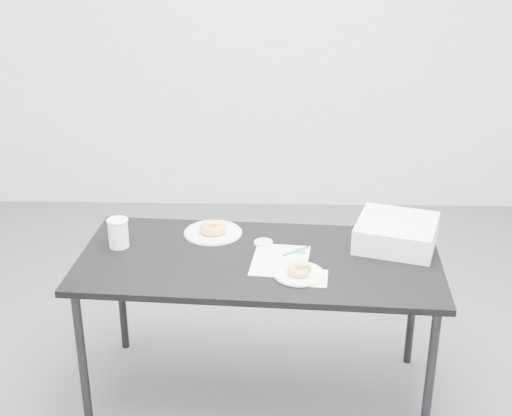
{
  "coord_description": "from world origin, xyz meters",
  "views": [
    {
      "loc": [
        0.15,
        -2.82,
        2.05
      ],
      "look_at": [
        0.08,
        0.02,
        0.82
      ],
      "focal_mm": 50.0,
      "sensor_mm": 36.0,
      "label": 1
    }
  ],
  "objects_px": {
    "donut_far": "(213,228)",
    "plate_near": "(299,274)",
    "plate_far": "(213,233)",
    "pen": "(296,251)",
    "table": "(259,269)",
    "scorecard": "(280,260)",
    "coffee_cup": "(118,233)",
    "bakery_box": "(396,233)",
    "donut_near": "(299,270)"
  },
  "relations": [
    {
      "from": "donut_far",
      "to": "plate_near",
      "type": "bearing_deg",
      "value": -45.32
    },
    {
      "from": "plate_near",
      "to": "plate_far",
      "type": "distance_m",
      "value": 0.53
    },
    {
      "from": "pen",
      "to": "plate_near",
      "type": "height_order",
      "value": "pen"
    },
    {
      "from": "table",
      "to": "scorecard",
      "type": "xyz_separation_m",
      "value": [
        0.09,
        -0.03,
        0.05
      ]
    },
    {
      "from": "table",
      "to": "pen",
      "type": "bearing_deg",
      "value": 21.82
    },
    {
      "from": "donut_far",
      "to": "coffee_cup",
      "type": "xyz_separation_m",
      "value": [
        -0.39,
        -0.14,
        0.04
      ]
    },
    {
      "from": "pen",
      "to": "scorecard",
      "type": "bearing_deg",
      "value": -167.12
    },
    {
      "from": "scorecard",
      "to": "plate_far",
      "type": "height_order",
      "value": "plate_far"
    },
    {
      "from": "plate_far",
      "to": "bakery_box",
      "type": "xyz_separation_m",
      "value": [
        0.8,
        -0.09,
        0.05
      ]
    },
    {
      "from": "plate_near",
      "to": "donut_near",
      "type": "bearing_deg",
      "value": 0.0
    },
    {
      "from": "scorecard",
      "to": "table",
      "type": "bearing_deg",
      "value": 170.15
    },
    {
      "from": "plate_near",
      "to": "bakery_box",
      "type": "relative_size",
      "value": 0.63
    },
    {
      "from": "plate_far",
      "to": "coffee_cup",
      "type": "xyz_separation_m",
      "value": [
        -0.39,
        -0.14,
        0.06
      ]
    },
    {
      "from": "table",
      "to": "bakery_box",
      "type": "relative_size",
      "value": 4.74
    },
    {
      "from": "scorecard",
      "to": "bakery_box",
      "type": "xyz_separation_m",
      "value": [
        0.5,
        0.17,
        0.05
      ]
    },
    {
      "from": "donut_near",
      "to": "scorecard",
      "type": "bearing_deg",
      "value": 121.02
    },
    {
      "from": "donut_near",
      "to": "coffee_cup",
      "type": "bearing_deg",
      "value": 162.64
    },
    {
      "from": "donut_near",
      "to": "plate_far",
      "type": "distance_m",
      "value": 0.53
    },
    {
      "from": "table",
      "to": "donut_near",
      "type": "distance_m",
      "value": 0.23
    },
    {
      "from": "coffee_cup",
      "to": "bakery_box",
      "type": "height_order",
      "value": "coffee_cup"
    },
    {
      "from": "coffee_cup",
      "to": "pen",
      "type": "bearing_deg",
      "value": -3.08
    },
    {
      "from": "donut_far",
      "to": "scorecard",
      "type": "bearing_deg",
      "value": -40.38
    },
    {
      "from": "table",
      "to": "coffee_cup",
      "type": "xyz_separation_m",
      "value": [
        -0.6,
        0.09,
        0.12
      ]
    },
    {
      "from": "donut_near",
      "to": "coffee_cup",
      "type": "distance_m",
      "value": 0.8
    },
    {
      "from": "table",
      "to": "donut_near",
      "type": "xyz_separation_m",
      "value": [
        0.16,
        -0.15,
        0.08
      ]
    },
    {
      "from": "plate_near",
      "to": "bakery_box",
      "type": "xyz_separation_m",
      "value": [
        0.43,
        0.29,
        0.05
      ]
    },
    {
      "from": "table",
      "to": "donut_far",
      "type": "relative_size",
      "value": 12.78
    },
    {
      "from": "plate_far",
      "to": "bakery_box",
      "type": "bearing_deg",
      "value": -6.35
    },
    {
      "from": "table",
      "to": "scorecard",
      "type": "bearing_deg",
      "value": -12.6
    },
    {
      "from": "pen",
      "to": "donut_near",
      "type": "distance_m",
      "value": 0.2
    },
    {
      "from": "pen",
      "to": "donut_far",
      "type": "height_order",
      "value": "donut_far"
    },
    {
      "from": "pen",
      "to": "donut_near",
      "type": "bearing_deg",
      "value": -123.96
    },
    {
      "from": "plate_far",
      "to": "pen",
      "type": "bearing_deg",
      "value": -26.08
    },
    {
      "from": "table",
      "to": "bakery_box",
      "type": "distance_m",
      "value": 0.61
    },
    {
      "from": "pen",
      "to": "coffee_cup",
      "type": "bearing_deg",
      "value": 140.52
    },
    {
      "from": "scorecard",
      "to": "coffee_cup",
      "type": "xyz_separation_m",
      "value": [
        -0.69,
        0.12,
        0.06
      ]
    },
    {
      "from": "donut_near",
      "to": "donut_far",
      "type": "relative_size",
      "value": 0.8
    },
    {
      "from": "scorecard",
      "to": "plate_near",
      "type": "relative_size",
      "value": 1.41
    },
    {
      "from": "scorecard",
      "to": "bakery_box",
      "type": "relative_size",
      "value": 0.89
    },
    {
      "from": "table",
      "to": "donut_far",
      "type": "height_order",
      "value": "donut_far"
    },
    {
      "from": "plate_near",
      "to": "bakery_box",
      "type": "height_order",
      "value": "bakery_box"
    },
    {
      "from": "plate_far",
      "to": "coffee_cup",
      "type": "distance_m",
      "value": 0.42
    },
    {
      "from": "scorecard",
      "to": "plate_near",
      "type": "bearing_deg",
      "value": -52.38
    },
    {
      "from": "table",
      "to": "donut_far",
      "type": "xyz_separation_m",
      "value": [
        -0.21,
        0.23,
        0.08
      ]
    },
    {
      "from": "plate_near",
      "to": "donut_far",
      "type": "distance_m",
      "value": 0.53
    },
    {
      "from": "plate_far",
      "to": "coffee_cup",
      "type": "height_order",
      "value": "coffee_cup"
    },
    {
      "from": "scorecard",
      "to": "donut_near",
      "type": "distance_m",
      "value": 0.14
    },
    {
      "from": "scorecard",
      "to": "plate_near",
      "type": "distance_m",
      "value": 0.14
    },
    {
      "from": "donut_near",
      "to": "plate_far",
      "type": "bearing_deg",
      "value": 134.68
    },
    {
      "from": "plate_near",
      "to": "coffee_cup",
      "type": "distance_m",
      "value": 0.8
    }
  ]
}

